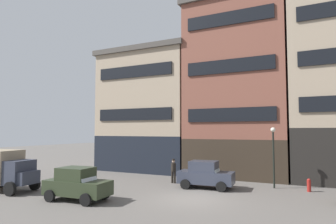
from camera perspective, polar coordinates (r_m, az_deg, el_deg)
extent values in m
plane|color=#605B56|center=(17.43, 4.65, -16.53)|extent=(120.00, 120.00, 0.00)
cube|color=black|center=(30.12, -3.42, -7.85)|extent=(9.27, 6.21, 3.39)
cube|color=tan|center=(30.25, -3.38, 3.04)|extent=(9.27, 6.21, 8.06)
cube|color=#47423D|center=(31.04, -3.35, 10.91)|extent=(9.77, 6.71, 0.50)
cube|color=black|center=(27.37, -6.66, -0.47)|extent=(7.79, 0.12, 1.10)
cube|color=black|center=(27.89, -6.60, 7.82)|extent=(7.79, 0.12, 1.10)
cube|color=#33281E|center=(26.87, 13.68, -8.45)|extent=(8.39, 6.21, 3.21)
cube|color=brown|center=(27.27, 13.43, 7.39)|extent=(8.39, 6.21, 11.74)
cube|color=#47423D|center=(29.07, 13.24, 19.31)|extent=(8.89, 6.71, 0.50)
cube|color=black|center=(23.73, 11.89, -0.52)|extent=(7.05, 0.12, 1.10)
cube|color=black|center=(24.26, 11.77, 8.75)|extent=(7.05, 0.12, 1.10)
cube|color=black|center=(25.39, 11.64, 17.40)|extent=(7.05, 0.12, 1.10)
cube|color=#333847|center=(21.22, -27.15, -10.35)|extent=(1.56, 1.83, 1.50)
cube|color=#333847|center=(20.75, -25.85, -11.39)|extent=(1.03, 1.52, 0.80)
cube|color=silver|center=(20.86, -26.28, -9.81)|extent=(0.32, 1.37, 0.64)
cylinder|color=black|center=(21.67, -24.49, -12.55)|extent=(0.86, 0.30, 0.84)
cylinder|color=black|center=(20.38, -28.37, -13.02)|extent=(0.86, 0.30, 0.84)
cylinder|color=black|center=(23.85, -29.69, -11.55)|extent=(0.86, 0.30, 0.84)
cube|color=#2D3823|center=(17.64, -17.14, -13.81)|extent=(3.80, 1.86, 0.80)
cube|color=#2D3823|center=(17.61, -17.48, -11.35)|extent=(1.90, 1.56, 0.70)
cube|color=silver|center=(17.11, -15.24, -12.06)|extent=(0.43, 1.33, 0.56)
cylinder|color=black|center=(17.67, -12.25, -15.19)|extent=(0.67, 0.23, 0.66)
cylinder|color=black|center=(16.34, -15.72, -16.10)|extent=(0.67, 0.23, 0.66)
cylinder|color=black|center=(19.10, -18.39, -14.21)|extent=(0.67, 0.23, 0.66)
cylinder|color=black|center=(17.87, -22.02, -14.88)|extent=(0.67, 0.23, 0.66)
cube|color=#333847|center=(20.53, 7.38, -12.48)|extent=(3.81, 1.87, 0.80)
cube|color=#333847|center=(20.47, 6.95, -10.39)|extent=(1.90, 1.57, 0.70)
cube|color=silver|center=(20.28, 9.31, -10.81)|extent=(0.43, 1.33, 0.56)
cylinder|color=black|center=(21.15, 11.21, -13.28)|extent=(0.67, 0.23, 0.66)
cylinder|color=black|center=(19.52, 10.26, -14.11)|extent=(0.67, 0.23, 0.66)
cylinder|color=black|center=(21.72, 4.81, -13.08)|extent=(0.67, 0.23, 0.66)
cylinder|color=black|center=(20.15, 3.36, -13.83)|extent=(0.67, 0.23, 0.66)
cylinder|color=black|center=(22.44, 0.83, -12.55)|extent=(0.16, 0.16, 0.85)
cylinder|color=black|center=(22.36, 1.31, -12.58)|extent=(0.16, 0.16, 0.85)
cylinder|color=black|center=(22.30, 1.07, -10.70)|extent=(0.39, 0.39, 0.62)
sphere|color=tan|center=(22.25, 1.06, -9.57)|extent=(0.22, 0.22, 0.22)
cylinder|color=black|center=(22.24, 1.06, -9.32)|extent=(0.28, 0.28, 0.02)
cylinder|color=black|center=(22.24, 1.06, -9.19)|extent=(0.18, 0.18, 0.09)
cylinder|color=black|center=(21.51, 19.84, -8.75)|extent=(0.12, 0.12, 3.80)
sphere|color=silver|center=(21.42, 19.72, -3.26)|extent=(0.32, 0.32, 0.32)
cylinder|color=maroon|center=(21.34, 25.70, -12.85)|extent=(0.24, 0.24, 0.70)
sphere|color=maroon|center=(21.28, 25.68, -11.87)|extent=(0.22, 0.22, 0.22)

